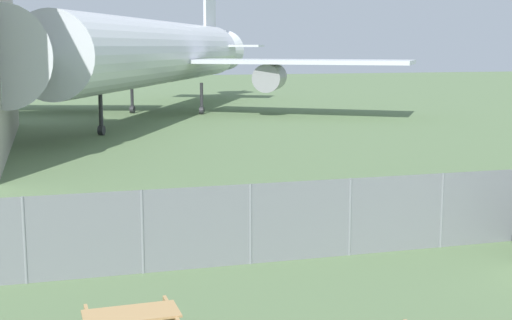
{
  "coord_description": "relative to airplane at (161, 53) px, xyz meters",
  "views": [
    {
      "loc": [
        -4.44,
        -4.94,
        5.14
      ],
      "look_at": [
        1.01,
        13.81,
        2.0
      ],
      "focal_mm": 50.0,
      "sensor_mm": 36.0,
      "label": 1
    }
  ],
  "objects": [
    {
      "name": "airplane",
      "position": [
        0.0,
        0.0,
        0.0
      ],
      "size": [
        35.06,
        43.32,
        13.82
      ],
      "rotation": [
        0.0,
        0.0,
        -2.02
      ],
      "color": "silver",
      "rests_on": "ground"
    },
    {
      "name": "perimeter_fence",
      "position": [
        -3.59,
        -37.12,
        -3.64
      ],
      "size": [
        56.07,
        0.07,
        1.94
      ],
      "color": "gray",
      "rests_on": "ground"
    }
  ]
}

